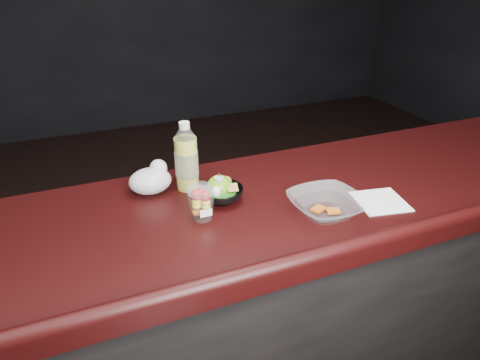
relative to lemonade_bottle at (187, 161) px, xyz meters
name	(u,v)px	position (x,y,z in m)	size (l,w,h in m)	color
counter	(238,319)	(0.12, -0.19, -0.61)	(4.06, 0.71, 1.02)	black
lemonade_bottle	(187,161)	(0.00, 0.00, 0.00)	(0.08, 0.08, 0.25)	#CFD236
fruit_cup	(201,201)	(-0.02, -0.21, -0.04)	(0.09, 0.09, 0.13)	white
green_apple	(219,187)	(0.08, -0.11, -0.06)	(0.09, 0.09, 0.09)	#49800E
plastic_bag	(151,179)	(-0.12, 0.02, -0.06)	(0.15, 0.12, 0.11)	silver
snack_bowl	(221,193)	(0.08, -0.13, -0.08)	(0.19, 0.19, 0.08)	black
takeout_bowl	(326,205)	(0.36, -0.33, -0.08)	(0.24, 0.24, 0.06)	silver
paper_napkin	(380,201)	(0.57, -0.34, -0.10)	(0.16, 0.16, 0.00)	white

